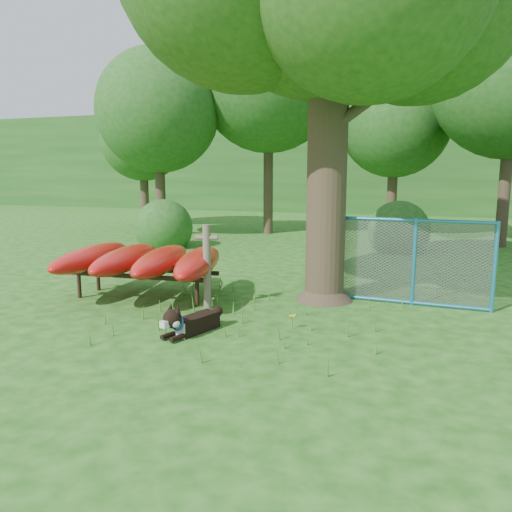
% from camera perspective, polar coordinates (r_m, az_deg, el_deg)
% --- Properties ---
extents(ground, '(80.00, 80.00, 0.00)m').
position_cam_1_polar(ground, '(7.20, -4.66, -9.30)').
color(ground, '#185010').
rests_on(ground, ground).
extents(wooden_post, '(0.40, 0.16, 1.46)m').
position_cam_1_polar(wooden_post, '(8.54, -5.62, -0.97)').
color(wooden_post, brown).
rests_on(wooden_post, ground).
extents(kayak_rack, '(3.30, 2.93, 0.94)m').
position_cam_1_polar(kayak_rack, '(9.47, -12.74, -0.44)').
color(kayak_rack, black).
rests_on(kayak_rack, ground).
extents(husky_dog, '(0.57, 1.11, 0.52)m').
position_cam_1_polar(husky_dog, '(7.33, -7.69, -7.51)').
color(husky_dog, black).
rests_on(husky_dog, ground).
extents(fence_section, '(2.63, 0.23, 2.56)m').
position_cam_1_polar(fence_section, '(9.14, 17.59, -0.67)').
color(fence_section, teal).
rests_on(fence_section, ground).
extents(wildflower_clump, '(0.10, 0.09, 0.22)m').
position_cam_1_polar(wildflower_clump, '(7.54, 4.17, -6.98)').
color(wildflower_clump, '#427D29').
rests_on(wildflower_clump, ground).
extents(bg_tree_a, '(4.40, 4.40, 6.70)m').
position_cam_1_polar(bg_tree_a, '(18.81, -11.14, 15.97)').
color(bg_tree_a, '#372A1E').
rests_on(bg_tree_a, ground).
extents(bg_tree_b, '(5.20, 5.20, 8.22)m').
position_cam_1_polar(bg_tree_b, '(19.40, 1.45, 19.30)').
color(bg_tree_b, '#372A1E').
rests_on(bg_tree_b, ground).
extents(bg_tree_c, '(4.00, 4.00, 6.12)m').
position_cam_1_polar(bg_tree_c, '(19.36, 15.62, 14.50)').
color(bg_tree_c, '#372A1E').
rests_on(bg_tree_c, ground).
extents(bg_tree_f, '(3.60, 3.60, 5.55)m').
position_cam_1_polar(bg_tree_f, '(22.58, -12.84, 12.89)').
color(bg_tree_f, '#372A1E').
rests_on(bg_tree_f, ground).
extents(shrub_left, '(1.80, 1.80, 1.80)m').
position_cam_1_polar(shrub_left, '(15.94, -10.42, 1.01)').
color(shrub_left, '#1C4E19').
rests_on(shrub_left, ground).
extents(shrub_mid, '(1.80, 1.80, 1.80)m').
position_cam_1_polar(shrub_mid, '(15.43, 15.89, 0.52)').
color(shrub_mid, '#1C4E19').
rests_on(shrub_mid, ground).
extents(wooded_hillside, '(80.00, 12.00, 6.00)m').
position_cam_1_polar(wooded_hillside, '(34.35, 14.53, 10.37)').
color(wooded_hillside, '#1C4E19').
rests_on(wooded_hillside, ground).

